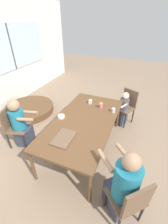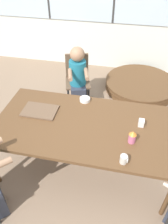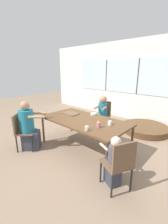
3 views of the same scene
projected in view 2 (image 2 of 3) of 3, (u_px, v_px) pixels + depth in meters
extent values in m
plane|color=#8C725B|center=(84.00, 163.00, 2.91)|extent=(16.00, 16.00, 0.00)
cube|color=brown|center=(84.00, 126.00, 2.47)|extent=(2.04, 1.06, 0.04)
cylinder|color=brown|center=(168.00, 197.00, 2.18)|extent=(0.05, 0.05, 0.67)
cylinder|color=brown|center=(27.00, 112.00, 3.22)|extent=(0.05, 0.05, 0.67)
cylinder|color=brown|center=(162.00, 131.00, 2.91)|extent=(0.05, 0.05, 0.67)
cube|color=brown|center=(78.00, 83.00, 3.67)|extent=(0.50, 0.50, 0.03)
cube|color=brown|center=(77.00, 66.00, 3.66)|extent=(0.37, 0.14, 0.42)
cylinder|color=black|center=(89.00, 98.00, 3.69)|extent=(0.03, 0.03, 0.41)
cylinder|color=black|center=(68.00, 99.00, 3.67)|extent=(0.03, 0.03, 0.41)
cylinder|color=black|center=(87.00, 87.00, 3.95)|extent=(0.03, 0.03, 0.41)
cylinder|color=black|center=(68.00, 88.00, 3.93)|extent=(0.03, 0.03, 0.41)
cylinder|color=black|center=(168.00, 221.00, 2.13)|extent=(0.03, 0.03, 0.41)
cube|color=#333847|center=(78.00, 96.00, 3.73)|extent=(0.33, 0.38, 0.43)
cylinder|color=#1E7089|center=(78.00, 73.00, 3.50)|extent=(0.27, 0.27, 0.40)
sphere|color=#A37A5B|center=(77.00, 54.00, 3.30)|extent=(0.23, 0.23, 0.23)
cylinder|color=#A37A5B|center=(86.00, 74.00, 3.27)|extent=(0.14, 0.30, 0.06)
cylinder|color=#A37A5B|center=(70.00, 75.00, 3.25)|extent=(0.14, 0.30, 0.06)
cube|color=brown|center=(40.00, 111.00, 2.63)|extent=(0.41, 0.28, 0.02)
cylinder|color=beige|center=(124.00, 159.00, 2.03)|extent=(0.07, 0.07, 0.09)
torus|color=beige|center=(127.00, 160.00, 2.02)|extent=(0.01, 0.06, 0.06)
cylinder|color=#CC668C|center=(132.00, 138.00, 2.22)|extent=(0.08, 0.08, 0.10)
cone|color=orange|center=(133.00, 133.00, 2.18)|extent=(0.08, 0.08, 0.04)
cube|color=silver|center=(141.00, 123.00, 2.41)|extent=(0.06, 0.06, 0.09)
cylinder|color=white|center=(85.00, 99.00, 2.78)|extent=(0.13, 0.13, 0.04)
cylinder|color=brown|center=(140.00, 88.00, 4.27)|extent=(1.33, 1.33, 0.03)
cylinder|color=brown|center=(140.00, 87.00, 4.25)|extent=(1.34, 1.34, 0.03)
cylinder|color=brown|center=(140.00, 85.00, 4.23)|extent=(1.33, 1.33, 0.03)
cylinder|color=brown|center=(140.00, 84.00, 4.21)|extent=(1.34, 1.34, 0.03)
cylinder|color=brown|center=(141.00, 83.00, 4.19)|extent=(1.33, 1.33, 0.03)
cylinder|color=brown|center=(141.00, 82.00, 4.17)|extent=(1.34, 1.34, 0.03)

